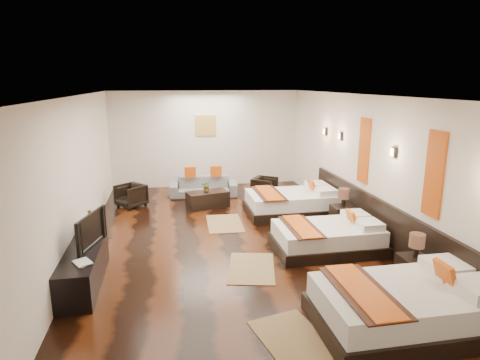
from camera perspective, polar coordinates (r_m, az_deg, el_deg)
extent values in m
cube|color=black|center=(7.88, -1.00, -9.10)|extent=(5.50, 9.50, 0.01)
cube|color=white|center=(7.28, -1.10, 11.70)|extent=(5.50, 9.50, 0.01)
cube|color=silver|center=(12.09, -4.80, 5.74)|extent=(5.50, 0.01, 2.80)
cube|color=silver|center=(7.52, -22.19, -0.02)|extent=(0.01, 9.50, 2.80)
cube|color=silver|center=(8.35, 17.91, 1.60)|extent=(0.01, 9.50, 2.80)
cube|color=black|center=(7.91, 19.89, -6.36)|extent=(0.08, 6.60, 0.90)
cube|color=black|center=(5.82, 21.84, -17.63)|extent=(2.22, 1.38, 0.23)
cube|color=white|center=(5.68, 22.09, -15.24)|extent=(2.12, 1.27, 0.32)
cube|color=#D2510E|center=(5.85, 26.82, -11.78)|extent=(0.17, 0.34, 0.34)
cube|color=#38190F|center=(5.33, 16.79, -14.71)|extent=(0.58, 1.40, 0.02)
cube|color=#D2510E|center=(5.33, 16.81, -14.56)|extent=(0.40, 1.40, 0.02)
cube|color=black|center=(7.79, 12.05, -8.88)|extent=(1.94, 1.20, 0.20)
cube|color=white|center=(7.70, 12.14, -7.22)|extent=(1.85, 1.11, 0.28)
cube|color=#D2510E|center=(7.81, 15.38, -5.18)|extent=(0.14, 0.30, 0.30)
cube|color=#38190F|center=(7.48, 8.56, -6.50)|extent=(0.51, 1.22, 0.02)
cube|color=#D2510E|center=(7.47, 8.56, -6.40)|extent=(0.35, 1.22, 0.02)
cube|color=black|center=(9.70, 7.17, -4.09)|extent=(2.10, 1.30, 0.22)
cube|color=white|center=(9.63, 7.21, -2.62)|extent=(2.00, 1.20, 0.30)
cube|color=#D2510E|center=(9.72, 10.07, -0.92)|extent=(0.16, 0.32, 0.32)
cube|color=#38190F|center=(9.44, 4.06, -1.87)|extent=(0.55, 1.32, 0.02)
cube|color=#D2510E|center=(9.43, 4.06, -1.79)|extent=(0.38, 1.32, 0.02)
cube|color=black|center=(6.87, 23.17, -11.67)|extent=(0.42, 0.42, 0.47)
cylinder|color=black|center=(6.74, 23.44, -9.12)|extent=(0.08, 0.08, 0.19)
cylinder|color=#3F2619|center=(6.68, 23.57, -7.77)|extent=(0.23, 0.23, 0.21)
cube|color=black|center=(8.94, 14.15, -5.06)|extent=(0.44, 0.44, 0.49)
cylinder|color=black|center=(8.84, 14.28, -2.96)|extent=(0.08, 0.08, 0.20)
cylinder|color=#3F2619|center=(8.79, 14.34, -1.86)|extent=(0.23, 0.23, 0.22)
cube|color=olive|center=(5.30, 7.76, -21.48)|extent=(1.00, 1.34, 0.01)
cube|color=olive|center=(6.97, 1.63, -12.20)|extent=(1.00, 1.34, 0.01)
cube|color=olive|center=(9.01, -2.17, -6.09)|extent=(0.81, 1.24, 0.01)
cube|color=black|center=(6.79, -21.05, -11.39)|extent=(0.50, 1.80, 0.55)
imported|color=black|center=(6.73, -20.78, -6.58)|extent=(0.38, 0.93, 0.54)
imported|color=black|center=(6.21, -22.11, -10.94)|extent=(0.32, 0.35, 0.03)
imported|color=brown|center=(7.37, -20.26, -5.46)|extent=(0.38, 0.38, 0.38)
imported|color=slate|center=(11.13, -5.14, -0.91)|extent=(1.86, 0.85, 0.53)
imported|color=black|center=(10.48, -15.04, -2.13)|extent=(0.87, 0.87, 0.57)
imported|color=black|center=(10.99, 3.47, -1.01)|extent=(0.83, 0.83, 0.55)
cube|color=black|center=(10.14, -4.55, -2.72)|extent=(1.10, 0.75, 0.40)
imported|color=#2A5B1E|center=(10.07, -4.68, -0.88)|extent=(0.27, 0.24, 0.26)
cube|color=#D86014|center=(6.71, 25.57, 0.73)|extent=(0.04, 0.40, 1.30)
cube|color=#D86014|center=(8.55, 17.00, 3.98)|extent=(0.04, 0.40, 1.30)
cube|color=black|center=(7.57, 20.73, 3.67)|extent=(0.06, 0.12, 0.18)
cube|color=#FFD18C|center=(7.55, 20.54, 3.67)|extent=(0.02, 0.10, 0.14)
cube|color=black|center=(9.50, 13.91, 5.99)|extent=(0.06, 0.12, 0.18)
cube|color=#FFD18C|center=(9.48, 13.75, 5.99)|extent=(0.02, 0.10, 0.14)
cube|color=black|center=(10.32, 11.86, 6.68)|extent=(0.06, 0.12, 0.18)
cube|color=#FFD18C|center=(10.30, 11.71, 6.68)|extent=(0.02, 0.10, 0.14)
cube|color=#AD873F|center=(12.03, -4.83, 7.62)|extent=(0.60, 0.04, 0.60)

